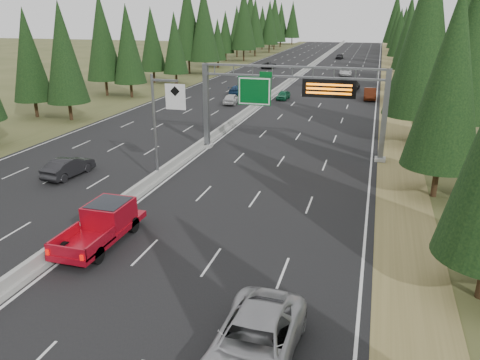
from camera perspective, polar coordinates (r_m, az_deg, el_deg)
name	(u,v)px	position (r m, az deg, el deg)	size (l,w,h in m)	color
road	(290,83)	(87.64, 6.07, 11.67)	(32.00, 260.00, 0.08)	black
shoulder_right	(391,87)	(86.32, 17.97, 10.71)	(3.60, 260.00, 0.06)	olive
shoulder_left	(198,79)	(92.43, -5.10, 12.11)	(3.60, 260.00, 0.06)	#3D4620
median_barrier	(290,81)	(87.59, 6.08, 11.91)	(0.70, 260.00, 0.85)	gray
sign_gantry	(299,97)	(41.40, 7.15, 10.00)	(16.75, 0.98, 7.80)	slate
hov_sign_pole	(162,121)	(34.59, -9.54, 7.05)	(2.80, 0.50, 8.00)	slate
tree_row_right	(431,34)	(73.97, 22.28, 16.19)	(12.43, 243.61, 18.67)	black
tree_row_left	(168,29)	(90.07, -8.72, 17.72)	(12.29, 242.32, 18.82)	black
silver_minivan	(254,343)	(17.80, 1.72, -19.21)	(2.94, 6.38, 1.77)	#AEAEB2
red_pickup	(105,221)	(27.16, -16.13, -4.82)	(2.28, 6.39, 2.08)	black
car_ahead_green	(283,95)	(70.25, 5.29, 10.27)	(1.52, 3.77, 1.28)	#135535
car_ahead_dkred	(370,94)	(72.51, 15.56, 10.09)	(1.73, 4.97, 1.64)	#561E0C
car_ahead_dkgrey	(353,86)	(80.85, 13.57, 11.10)	(1.97, 4.84, 1.41)	black
car_ahead_white	(345,72)	(100.02, 12.73, 12.73)	(2.38, 5.16, 1.43)	silver
car_ahead_far	(340,56)	(136.59, 12.04, 14.53)	(1.65, 4.11, 1.40)	black
car_onc_near	(68,167)	(38.80, -20.18, 1.52)	(1.60, 4.60, 1.51)	black
car_onc_blue	(239,90)	(74.37, -0.15, 10.95)	(2.05, 5.04, 1.46)	navy
car_onc_white	(232,99)	(66.34, -1.03, 9.87)	(1.73, 4.29, 1.46)	silver
car_onc_far	(269,65)	(111.01, 3.53, 13.82)	(2.40, 5.20, 1.45)	black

